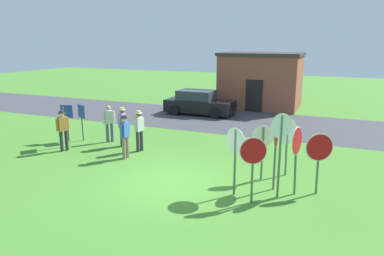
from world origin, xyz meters
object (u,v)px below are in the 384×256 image
at_px(stop_sign_low_front, 280,141).
at_px(stop_sign_rear_right, 297,148).
at_px(person_in_blue, 63,128).
at_px(person_near_signs, 122,125).
at_px(person_in_dark_shirt, 125,134).
at_px(info_panel_leftmost, 82,116).
at_px(stop_sign_center_cluster, 235,149).
at_px(stop_sign_nearest, 275,146).
at_px(stop_sign_rear_left, 253,159).
at_px(parked_car_on_street, 199,103).
at_px(stop_sign_tallest, 287,137).
at_px(info_panel_middle, 64,120).
at_px(info_panel_rightmost, 67,116).
at_px(stop_sign_leaning_left, 319,153).
at_px(person_in_teal, 109,122).
at_px(stop_sign_far_back, 263,143).
at_px(person_holding_notes, 139,129).

bearing_deg(stop_sign_low_front, stop_sign_rear_right, 45.65).
height_order(person_in_blue, person_near_signs, same).
xyz_separation_m(person_in_dark_shirt, info_panel_leftmost, (-3.28, 1.43, 0.18)).
bearing_deg(stop_sign_rear_right, stop_sign_low_front, -134.35).
bearing_deg(stop_sign_center_cluster, stop_sign_low_front, 14.90).
relative_size(stop_sign_nearest, stop_sign_low_front, 0.82).
relative_size(stop_sign_center_cluster, person_in_blue, 1.21).
height_order(stop_sign_low_front, person_near_signs, stop_sign_low_front).
bearing_deg(stop_sign_rear_left, parked_car_on_street, 118.51).
height_order(stop_sign_tallest, info_panel_middle, stop_sign_tallest).
bearing_deg(info_panel_rightmost, stop_sign_center_cluster, -17.56).
xyz_separation_m(parked_car_on_street, person_near_signs, (-0.45, -7.93, 0.30)).
bearing_deg(info_panel_rightmost, person_in_dark_shirt, -16.01).
height_order(stop_sign_low_front, info_panel_rightmost, stop_sign_low_front).
xyz_separation_m(stop_sign_center_cluster, stop_sign_leaning_left, (2.28, 1.07, -0.15)).
xyz_separation_m(person_in_teal, info_panel_middle, (-1.29, -1.44, 0.27)).
xyz_separation_m(stop_sign_far_back, info_panel_rightmost, (-9.29, 1.25, -0.09)).
height_order(stop_sign_nearest, person_in_teal, stop_sign_nearest).
xyz_separation_m(info_panel_middle, info_panel_rightmost, (-0.55, 0.79, -0.05)).
relative_size(stop_sign_center_cluster, person_holding_notes, 1.21).
relative_size(person_near_signs, person_in_dark_shirt, 1.00).
relative_size(info_panel_middle, info_panel_rightmost, 1.04).
bearing_deg(person_in_blue, stop_sign_nearest, -4.19).
height_order(stop_sign_tallest, person_in_blue, stop_sign_tallest).
xyz_separation_m(stop_sign_nearest, person_in_blue, (-8.93, 0.65, -0.44)).
bearing_deg(stop_sign_low_front, person_in_teal, 159.25).
relative_size(parked_car_on_street, stop_sign_low_front, 1.68).
height_order(stop_sign_center_cluster, stop_sign_leaning_left, stop_sign_center_cluster).
relative_size(stop_sign_far_back, person_in_dark_shirt, 1.08).
bearing_deg(stop_sign_low_front, stop_sign_rear_left, -134.50).
height_order(stop_sign_rear_left, person_in_teal, stop_sign_rear_left).
bearing_deg(person_near_signs, info_panel_leftmost, 178.90).
bearing_deg(stop_sign_leaning_left, stop_sign_center_cluster, -154.79).
bearing_deg(person_near_signs, stop_sign_rear_right, -16.83).
bearing_deg(stop_sign_rear_left, stop_sign_center_cluster, 152.37).
bearing_deg(info_panel_rightmost, person_in_teal, 19.44).
bearing_deg(stop_sign_center_cluster, person_in_teal, 153.71).
height_order(stop_sign_rear_right, person_in_blue, stop_sign_rear_right).
height_order(stop_sign_tallest, info_panel_rightmost, stop_sign_tallest).
relative_size(stop_sign_rear_right, person_in_teal, 1.25).
relative_size(person_in_teal, info_panel_leftmost, 1.00).
relative_size(parked_car_on_street, info_panel_leftmost, 2.55).
bearing_deg(info_panel_leftmost, stop_sign_tallest, -5.05).
distance_m(stop_sign_rear_left, person_holding_notes, 6.32).
relative_size(stop_sign_tallest, stop_sign_rear_left, 1.03).
height_order(stop_sign_leaning_left, info_panel_leftmost, stop_sign_leaning_left).
distance_m(stop_sign_nearest, stop_sign_far_back, 0.87).
bearing_deg(stop_sign_rear_left, person_in_blue, 167.80).
xyz_separation_m(stop_sign_nearest, stop_sign_leaning_left, (1.26, 0.20, -0.14)).
bearing_deg(stop_sign_leaning_left, stop_sign_far_back, 165.40).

